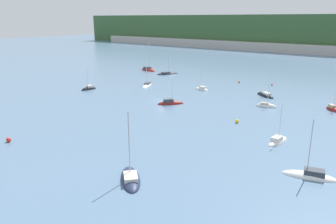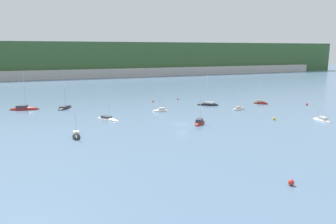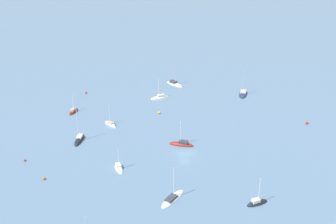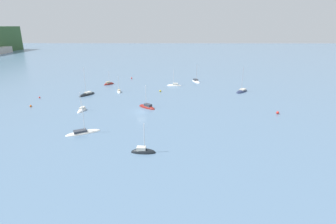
{
  "view_description": "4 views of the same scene",
  "coord_description": "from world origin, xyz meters",
  "px_view_note": "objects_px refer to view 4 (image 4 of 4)",
  "views": [
    {
      "loc": [
        52.72,
        -62.76,
        20.47
      ],
      "look_at": [
        12.29,
        -12.55,
        1.95
      ],
      "focal_mm": 35.0,
      "sensor_mm": 36.0,
      "label": 1
    },
    {
      "loc": [
        -32.38,
        -71.21,
        18.02
      ],
      "look_at": [
        -2.2,
        3.95,
        2.44
      ],
      "focal_mm": 35.0,
      "sensor_mm": 36.0,
      "label": 2
    },
    {
      "loc": [
        -89.0,
        50.96,
        59.43
      ],
      "look_at": [
        17.95,
        -4.58,
        3.08
      ],
      "focal_mm": 50.0,
      "sensor_mm": 36.0,
      "label": 3
    },
    {
      "loc": [
        -72.15,
        -8.55,
        24.02
      ],
      "look_at": [
        -8.15,
        -7.93,
        2.69
      ],
      "focal_mm": 28.0,
      "sensor_mm": 36.0,
      "label": 4
    }
  ],
  "objects_px": {
    "sailboat_1": "(87,95)",
    "mooring_buoy_0": "(132,78)",
    "sailboat_8": "(82,110)",
    "mooring_buoy_4": "(160,91)",
    "sailboat_4": "(109,84)",
    "mooring_buoy_1": "(278,113)",
    "sailboat_5": "(147,107)",
    "sailboat_12": "(174,85)",
    "sailboat_6": "(143,152)",
    "sailboat_0": "(119,92)",
    "sailboat_11": "(242,91)",
    "mooring_buoy_3": "(31,106)",
    "sailboat_9": "(83,133)",
    "sailboat_2": "(196,81)",
    "mooring_buoy_2": "(40,97)"
  },
  "relations": [
    {
      "from": "sailboat_5",
      "to": "sailboat_9",
      "type": "height_order",
      "value": "sailboat_9"
    },
    {
      "from": "sailboat_4",
      "to": "sailboat_5",
      "type": "xyz_separation_m",
      "value": [
        -32.72,
        -19.02,
        0.01
      ]
    },
    {
      "from": "sailboat_4",
      "to": "sailboat_5",
      "type": "height_order",
      "value": "sailboat_5"
    },
    {
      "from": "sailboat_8",
      "to": "mooring_buoy_0",
      "type": "relative_size",
      "value": 9.24
    },
    {
      "from": "mooring_buoy_0",
      "to": "mooring_buoy_1",
      "type": "xyz_separation_m",
      "value": [
        -50.62,
        -48.67,
        0.07
      ]
    },
    {
      "from": "sailboat_1",
      "to": "mooring_buoy_0",
      "type": "xyz_separation_m",
      "value": [
        30.16,
        -11.83,
        0.24
      ]
    },
    {
      "from": "sailboat_12",
      "to": "sailboat_9",
      "type": "bearing_deg",
      "value": 71.43
    },
    {
      "from": "sailboat_2",
      "to": "mooring_buoy_2",
      "type": "xyz_separation_m",
      "value": [
        -27.94,
        56.58,
        0.14
      ]
    },
    {
      "from": "mooring_buoy_2",
      "to": "mooring_buoy_0",
      "type": "bearing_deg",
      "value": -38.14
    },
    {
      "from": "sailboat_1",
      "to": "mooring_buoy_3",
      "type": "distance_m",
      "value": 19.45
    },
    {
      "from": "sailboat_1",
      "to": "sailboat_9",
      "type": "distance_m",
      "value": 36.11
    },
    {
      "from": "mooring_buoy_2",
      "to": "mooring_buoy_1",
      "type": "bearing_deg",
      "value": -102.13
    },
    {
      "from": "sailboat_1",
      "to": "sailboat_2",
      "type": "relative_size",
      "value": 1.24
    },
    {
      "from": "mooring_buoy_1",
      "to": "mooring_buoy_3",
      "type": "relative_size",
      "value": 1.25
    },
    {
      "from": "sailboat_0",
      "to": "mooring_buoy_3",
      "type": "height_order",
      "value": "sailboat_0"
    },
    {
      "from": "sailboat_8",
      "to": "sailboat_11",
      "type": "xyz_separation_m",
      "value": [
        23.65,
        -53.11,
        -0.02
      ]
    },
    {
      "from": "sailboat_12",
      "to": "mooring_buoy_4",
      "type": "bearing_deg",
      "value": 67.65
    },
    {
      "from": "sailboat_4",
      "to": "sailboat_0",
      "type": "bearing_deg",
      "value": -107.55
    },
    {
      "from": "sailboat_6",
      "to": "sailboat_11",
      "type": "distance_m",
      "value": 59.63
    },
    {
      "from": "sailboat_1",
      "to": "sailboat_9",
      "type": "xyz_separation_m",
      "value": [
        -34.8,
        -9.63,
        -0.01
      ]
    },
    {
      "from": "sailboat_2",
      "to": "sailboat_9",
      "type": "relative_size",
      "value": 1.06
    },
    {
      "from": "sailboat_1",
      "to": "sailboat_0",
      "type": "bearing_deg",
      "value": 146.31
    },
    {
      "from": "sailboat_9",
      "to": "mooring_buoy_4",
      "type": "xyz_separation_m",
      "value": [
        39.88,
        -16.59,
        0.27
      ]
    },
    {
      "from": "sailboat_12",
      "to": "mooring_buoy_3",
      "type": "relative_size",
      "value": 11.65
    },
    {
      "from": "sailboat_9",
      "to": "sailboat_11",
      "type": "relative_size",
      "value": 0.83
    },
    {
      "from": "sailboat_9",
      "to": "sailboat_11",
      "type": "bearing_deg",
      "value": 11.95
    },
    {
      "from": "sailboat_8",
      "to": "mooring_buoy_4",
      "type": "xyz_separation_m",
      "value": [
        23.12,
        -22.22,
        0.25
      ]
    },
    {
      "from": "sailboat_9",
      "to": "sailboat_8",
      "type": "bearing_deg",
      "value": 80.14
    },
    {
      "from": "sailboat_0",
      "to": "mooring_buoy_4",
      "type": "height_order",
      "value": "sailboat_0"
    },
    {
      "from": "sailboat_6",
      "to": "mooring_buoy_3",
      "type": "distance_m",
      "value": 48.19
    },
    {
      "from": "mooring_buoy_3",
      "to": "sailboat_9",
      "type": "bearing_deg",
      "value": -131.96
    },
    {
      "from": "sailboat_6",
      "to": "sailboat_9",
      "type": "bearing_deg",
      "value": 150.76
    },
    {
      "from": "sailboat_6",
      "to": "sailboat_11",
      "type": "xyz_separation_m",
      "value": [
        50.07,
        -32.39,
        -0.02
      ]
    },
    {
      "from": "mooring_buoy_0",
      "to": "sailboat_6",
      "type": "bearing_deg",
      "value": -170.21
    },
    {
      "from": "sailboat_6",
      "to": "sailboat_9",
      "type": "xyz_separation_m",
      "value": [
        9.67,
        15.08,
        -0.02
      ]
    },
    {
      "from": "sailboat_5",
      "to": "sailboat_12",
      "type": "bearing_deg",
      "value": -64.87
    },
    {
      "from": "sailboat_0",
      "to": "sailboat_11",
      "type": "height_order",
      "value": "sailboat_11"
    },
    {
      "from": "sailboat_6",
      "to": "sailboat_9",
      "type": "height_order",
      "value": "sailboat_9"
    },
    {
      "from": "sailboat_4",
      "to": "sailboat_6",
      "type": "xyz_separation_m",
      "value": [
        -62.34,
        -20.82,
        -0.0
      ]
    },
    {
      "from": "sailboat_11",
      "to": "sailboat_12",
      "type": "distance_m",
      "value": 27.33
    },
    {
      "from": "sailboat_6",
      "to": "mooring_buoy_4",
      "type": "xyz_separation_m",
      "value": [
        49.55,
        -1.51,
        0.25
      ]
    },
    {
      "from": "sailboat_4",
      "to": "mooring_buoy_1",
      "type": "xyz_separation_m",
      "value": [
        -38.34,
        -56.61,
        0.29
      ]
    },
    {
      "from": "sailboat_12",
      "to": "sailboat_0",
      "type": "bearing_deg",
      "value": 32.4
    },
    {
      "from": "sailboat_2",
      "to": "sailboat_9",
      "type": "bearing_deg",
      "value": -45.55
    },
    {
      "from": "sailboat_9",
      "to": "mooring_buoy_0",
      "type": "xyz_separation_m",
      "value": [
        64.96,
        -2.2,
        0.25
      ]
    },
    {
      "from": "sailboat_2",
      "to": "mooring_buoy_4",
      "type": "height_order",
      "value": "sailboat_2"
    },
    {
      "from": "sailboat_0",
      "to": "sailboat_12",
      "type": "bearing_deg",
      "value": -77.48
    },
    {
      "from": "sailboat_6",
      "to": "sailboat_12",
      "type": "bearing_deg",
      "value": 86.83
    },
    {
      "from": "sailboat_4",
      "to": "sailboat_8",
      "type": "distance_m",
      "value": 35.92
    },
    {
      "from": "sailboat_11",
      "to": "mooring_buoy_0",
      "type": "bearing_deg",
      "value": -78.28
    }
  ]
}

